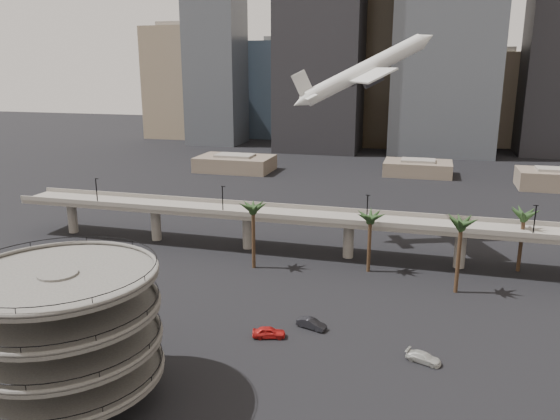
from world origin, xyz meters
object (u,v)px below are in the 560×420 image
(airborne_jet, at_px, (363,71))
(overpass, at_px, (297,219))
(parking_ramp, at_px, (63,325))
(car_c, at_px, (424,358))
(car_b, at_px, (311,324))
(car_a, at_px, (269,332))

(airborne_jet, bearing_deg, overpass, -152.56)
(parking_ramp, xyz_separation_m, car_c, (40.09, 20.26, -9.15))
(parking_ramp, bearing_deg, car_b, 47.68)
(overpass, xyz_separation_m, car_b, (10.50, -33.20, -6.58))
(airborne_jet, height_order, car_b, airborne_jet)
(overpass, height_order, car_a, overpass)
(overpass, relative_size, car_b, 28.05)
(airborne_jet, distance_m, car_b, 59.65)
(overpass, distance_m, car_a, 38.57)
(parking_ramp, height_order, airborne_jet, airborne_jet)
(overpass, xyz_separation_m, car_a, (5.10, -37.68, -6.52))
(airborne_jet, bearing_deg, parking_ramp, -132.35)
(overpass, bearing_deg, car_a, -82.30)
(parking_ramp, relative_size, car_a, 4.59)
(car_a, height_order, car_b, car_a)
(car_a, bearing_deg, overpass, -7.92)
(overpass, height_order, airborne_jet, airborne_jet)
(car_a, distance_m, car_b, 7.02)
(car_a, bearing_deg, airborne_jet, -22.16)
(parking_ramp, xyz_separation_m, car_a, (18.10, 21.32, -9.01))
(parking_ramp, distance_m, overpass, 60.46)
(airborne_jet, distance_m, car_a, 63.48)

